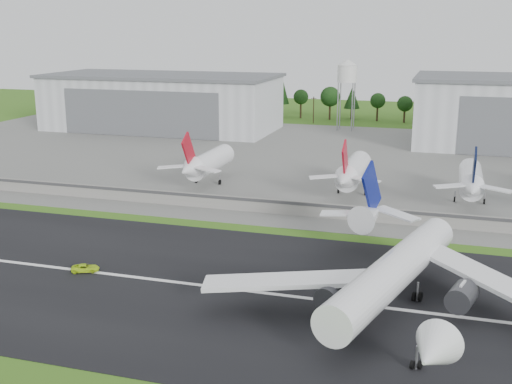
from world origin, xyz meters
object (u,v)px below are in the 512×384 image
(parked_jet_red_b, at_px, (352,172))
(parked_jet_navy, at_px, (471,180))
(parked_jet_red_a, at_px, (206,163))
(ground_vehicle, at_px, (85,268))
(main_airliner, at_px, (394,281))

(parked_jet_red_b, xyz_separation_m, parked_jet_navy, (29.13, -0.02, -0.16))
(parked_jet_red_a, bearing_deg, ground_vehicle, -87.46)
(parked_jet_red_a, xyz_separation_m, parked_jet_navy, (69.15, -0.01, -0.08))
(main_airliner, relative_size, parked_jet_red_a, 1.87)
(parked_jet_red_a, bearing_deg, parked_jet_red_b, 0.02)
(ground_vehicle, bearing_deg, main_airliner, -114.24)
(parked_jet_red_b, bearing_deg, parked_jet_red_a, -179.98)
(ground_vehicle, height_order, parked_jet_navy, parked_jet_navy)
(main_airliner, distance_m, parked_jet_navy, 68.13)
(parked_jet_red_b, bearing_deg, main_airliner, -75.95)
(ground_vehicle, height_order, parked_jet_red_b, parked_jet_red_b)
(ground_vehicle, bearing_deg, parked_jet_red_b, -53.02)
(main_airliner, height_order, parked_jet_red_a, main_airliner)
(main_airliner, xyz_separation_m, parked_jet_red_a, (-56.79, 66.99, 1.35))
(parked_jet_red_a, bearing_deg, main_airliner, -49.71)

